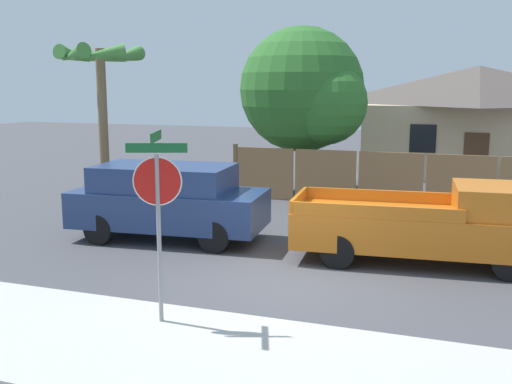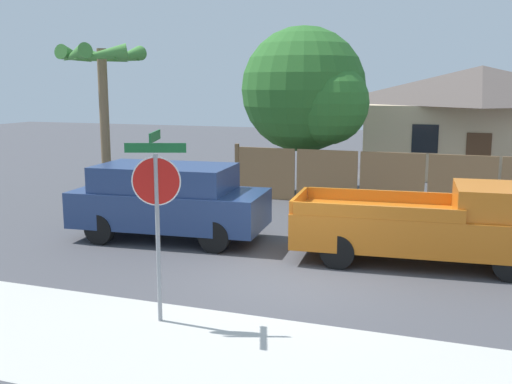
# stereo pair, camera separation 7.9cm
# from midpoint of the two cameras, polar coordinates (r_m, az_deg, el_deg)

# --- Properties ---
(ground_plane) EXTENTS (80.00, 80.00, 0.00)m
(ground_plane) POSITION_cam_midpoint_polar(r_m,az_deg,el_deg) (11.95, 3.37, -8.37)
(ground_plane) COLOR #47474C
(sidewalk_strip) EXTENTS (36.00, 3.20, 0.01)m
(sidewalk_strip) POSITION_cam_midpoint_polar(r_m,az_deg,el_deg) (8.79, -3.34, -15.42)
(sidewalk_strip) COLOR beige
(sidewalk_strip) RESTS_ON ground
(wooden_fence) EXTENTS (14.68, 0.12, 1.83)m
(wooden_fence) POSITION_cam_midpoint_polar(r_m,az_deg,el_deg) (19.06, 18.77, 0.79)
(wooden_fence) COLOR #997047
(wooden_fence) RESTS_ON ground
(house) EXTENTS (9.50, 7.83, 4.60)m
(house) POSITION_cam_midpoint_polar(r_m,az_deg,el_deg) (27.81, 20.20, 6.66)
(house) COLOR beige
(house) RESTS_ON ground
(oak_tree) EXTENTS (4.57, 4.35, 5.81)m
(oak_tree) POSITION_cam_midpoint_polar(r_m,az_deg,el_deg) (21.08, 4.75, 9.43)
(oak_tree) COLOR brown
(oak_tree) RESTS_ON ground
(palm_tree) EXTENTS (2.46, 2.66, 4.95)m
(palm_tree) POSITION_cam_midpoint_polar(r_m,az_deg,el_deg) (18.59, -14.69, 11.20)
(palm_tree) COLOR brown
(palm_tree) RESTS_ON ground
(red_suv) EXTENTS (4.87, 2.44, 1.85)m
(red_suv) POSITION_cam_midpoint_polar(r_m,az_deg,el_deg) (14.95, -8.52, -0.70)
(red_suv) COLOR navy
(red_suv) RESTS_ON ground
(orange_pickup) EXTENTS (5.62, 2.42, 1.75)m
(orange_pickup) POSITION_cam_midpoint_polar(r_m,az_deg,el_deg) (13.33, 16.44, -3.00)
(orange_pickup) COLOR orange
(orange_pickup) RESTS_ON ground
(stop_sign) EXTENTS (0.92, 0.83, 3.09)m
(stop_sign) POSITION_cam_midpoint_polar(r_m,az_deg,el_deg) (9.52, -9.58, -0.24)
(stop_sign) COLOR gray
(stop_sign) RESTS_ON ground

